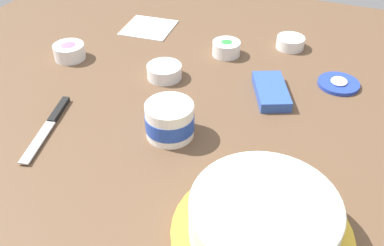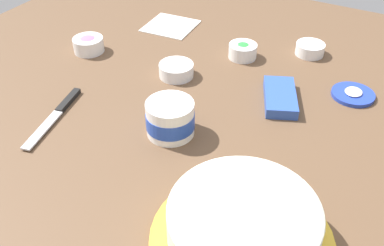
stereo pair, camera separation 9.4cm
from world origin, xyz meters
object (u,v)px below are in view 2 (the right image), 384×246
at_px(frosting_tub, 170,118).
at_px(candy_box_lower, 280,97).
at_px(frosted_cake, 243,225).
at_px(paper_napkin, 171,25).
at_px(sprinkle_bowl_green, 243,50).
at_px(frosting_tub_lid, 353,94).
at_px(sprinkle_bowl_yellow, 176,70).
at_px(spreading_knife, 58,112).
at_px(sprinkle_bowl_blue, 310,49).
at_px(sprinkle_bowl_pink, 88,44).

xyz_separation_m(frosting_tub, candy_box_lower, (-0.23, 0.17, -0.03)).
relative_size(frosted_cake, paper_napkin, 2.07).
distance_m(sprinkle_bowl_green, paper_napkin, 0.29).
xyz_separation_m(sprinkle_bowl_green, paper_napkin, (-0.07, -0.28, -0.02)).
height_order(frosting_tub_lid, sprinkle_bowl_yellow, sprinkle_bowl_yellow).
height_order(frosted_cake, spreading_knife, frosted_cake).
xyz_separation_m(sprinkle_bowl_yellow, sprinkle_bowl_blue, (-0.29, 0.27, -0.00)).
bearing_deg(sprinkle_bowl_blue, sprinkle_bowl_pink, -62.45).
xyz_separation_m(spreading_knife, sprinkle_bowl_yellow, (-0.28, 0.16, 0.01)).
relative_size(frosting_tub_lid, candy_box_lower, 0.70).
distance_m(frosted_cake, sprinkle_bowl_blue, 0.70).
bearing_deg(frosting_tub, sprinkle_bowl_blue, 162.05).
distance_m(frosted_cake, sprinkle_bowl_yellow, 0.55).
distance_m(frosted_cake, candy_box_lower, 0.44).
bearing_deg(sprinkle_bowl_pink, frosted_cake, 58.72).
distance_m(frosting_tub_lid, sprinkle_bowl_blue, 0.22).
bearing_deg(sprinkle_bowl_green, spreading_knife, -30.25).
xyz_separation_m(frosting_tub, sprinkle_bowl_green, (-0.39, 0.00, -0.02)).
distance_m(frosting_tub_lid, paper_napkin, 0.62).
xyz_separation_m(spreading_knife, sprinkle_bowl_green, (-0.46, 0.27, 0.02)).
height_order(frosted_cake, frosting_tub, frosted_cake).
height_order(spreading_knife, sprinkle_bowl_pink, sprinkle_bowl_pink).
relative_size(frosting_tub_lid, paper_napkin, 0.70).
distance_m(spreading_knife, sprinkle_bowl_blue, 0.71).
bearing_deg(paper_napkin, frosting_tub, 31.39).
distance_m(frosting_tub_lid, candy_box_lower, 0.19).
xyz_separation_m(frosting_tub_lid, candy_box_lower, (0.11, -0.15, 0.01)).
xyz_separation_m(candy_box_lower, paper_napkin, (-0.23, -0.45, -0.01)).
xyz_separation_m(frosted_cake, spreading_knife, (-0.13, -0.53, -0.04)).
xyz_separation_m(frosting_tub, paper_napkin, (-0.46, -0.28, -0.04)).
height_order(frosting_tub, sprinkle_bowl_pink, frosting_tub).
distance_m(frosting_tub, paper_napkin, 0.54).
height_order(sprinkle_bowl_yellow, candy_box_lower, sprinkle_bowl_yellow).
bearing_deg(frosted_cake, spreading_knife, -103.52).
bearing_deg(frosting_tub_lid, sprinkle_bowl_pink, -79.24).
xyz_separation_m(frosted_cake, sprinkle_bowl_yellow, (-0.41, -0.37, -0.03)).
bearing_deg(sprinkle_bowl_pink, frosting_tub, 62.89).
height_order(frosting_tub_lid, sprinkle_bowl_pink, sprinkle_bowl_pink).
distance_m(frosting_tub_lid, sprinkle_bowl_pink, 0.74).
distance_m(frosting_tub_lid, spreading_knife, 0.72).
bearing_deg(sprinkle_bowl_blue, candy_box_lower, 1.66).
bearing_deg(frosting_tub, spreading_knife, -75.46).
height_order(frosted_cake, candy_box_lower, frosted_cake).
height_order(frosting_tub_lid, paper_napkin, frosting_tub_lid).
distance_m(sprinkle_bowl_yellow, sprinkle_bowl_green, 0.21).
distance_m(frosting_tub_lid, sprinkle_bowl_yellow, 0.45).
distance_m(sprinkle_bowl_yellow, sprinkle_bowl_blue, 0.40).
xyz_separation_m(frosting_tub_lid, sprinkle_bowl_green, (-0.05, -0.32, 0.02)).
relative_size(sprinkle_bowl_green, candy_box_lower, 0.53).
xyz_separation_m(sprinkle_bowl_pink, candy_box_lower, (-0.03, 0.57, -0.01)).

